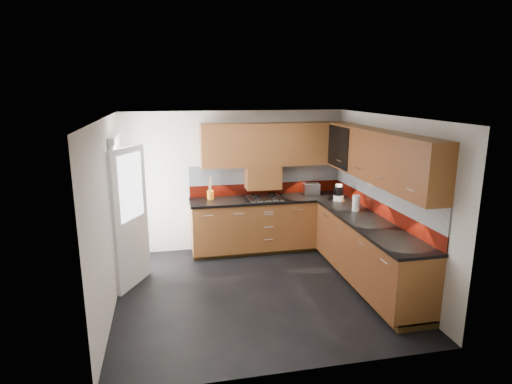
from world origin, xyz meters
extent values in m
cube|color=black|center=(0.00, 0.00, -0.01)|extent=(4.00, 3.80, 0.02)
cube|color=white|center=(0.00, 0.00, 2.45)|extent=(4.00, 3.80, 0.10)
cube|color=beige|center=(0.00, 1.84, 1.20)|extent=(4.00, 0.08, 2.64)
cube|color=beige|center=(0.00, -1.84, 1.20)|extent=(4.00, 0.08, 2.64)
cube|color=beige|center=(-1.94, 0.00, 1.20)|extent=(0.08, 3.80, 2.64)
cube|color=beige|center=(1.94, 0.00, 1.20)|extent=(0.08, 3.80, 2.64)
cube|color=brown|center=(0.55, 1.50, 0.48)|extent=(2.70, 0.60, 0.95)
cube|color=#5E2E16|center=(1.60, -0.10, 0.48)|extent=(0.60, 2.60, 0.95)
cube|color=#3B2A10|center=(0.55, 1.53, 0.05)|extent=(2.70, 0.54, 0.10)
cube|color=#3B2A10|center=(1.63, -0.10, 0.05)|extent=(0.54, 2.60, 0.10)
cube|color=black|center=(0.54, 1.49, 0.92)|extent=(2.72, 0.62, 0.04)
cube|color=black|center=(1.59, -0.12, 0.92)|extent=(0.62, 2.60, 0.04)
cube|color=#6A1409|center=(0.55, 1.79, 1.04)|extent=(2.70, 0.02, 0.20)
cube|color=silver|center=(0.55, 1.79, 1.31)|extent=(2.70, 0.02, 0.34)
cube|color=#6A1409|center=(1.89, 0.20, 1.04)|extent=(0.02, 3.20, 0.20)
cube|color=silver|center=(1.89, 0.20, 1.31)|extent=(0.02, 3.20, 0.34)
cube|color=brown|center=(0.65, 1.64, 1.84)|extent=(2.50, 0.33, 0.72)
cube|color=#5E2E16|center=(1.73, 0.04, 1.84)|extent=(0.33, 2.87, 0.72)
cube|color=silver|center=(0.50, 1.46, 1.63)|extent=(1.80, 0.01, 0.16)
cube|color=silver|center=(1.56, 0.00, 1.63)|extent=(0.01, 2.00, 0.16)
cube|color=brown|center=(0.45, 1.64, 1.28)|extent=(0.60, 0.33, 0.40)
cube|color=black|center=(1.56, 1.07, 1.84)|extent=(0.01, 0.80, 0.66)
cube|color=#FFD18C|center=(1.87, 1.07, 1.84)|extent=(0.01, 0.76, 0.64)
cube|color=black|center=(1.73, 1.07, 1.86)|extent=(0.29, 0.76, 0.01)
cylinder|color=black|center=(1.73, 0.82, 1.96)|extent=(0.07, 0.07, 0.16)
cylinder|color=black|center=(1.73, 0.97, 1.96)|extent=(0.07, 0.07, 0.16)
cylinder|color=white|center=(1.73, 1.12, 1.96)|extent=(0.07, 0.07, 0.16)
cylinder|color=black|center=(1.73, 1.27, 1.96)|extent=(0.07, 0.07, 0.16)
cube|color=white|center=(-1.86, 0.90, 1.02)|extent=(0.06, 0.95, 2.04)
cube|color=white|center=(-1.68, 0.55, 1.00)|extent=(0.42, 0.73, 1.98)
cube|color=white|center=(-1.65, 0.55, 1.45)|extent=(0.28, 0.50, 0.90)
cube|color=silver|center=(0.45, 1.48, 0.95)|extent=(0.57, 0.49, 0.02)
torus|color=black|center=(0.30, 1.36, 0.98)|extent=(0.13, 0.13, 0.02)
torus|color=black|center=(0.60, 1.36, 0.98)|extent=(0.13, 0.13, 0.02)
torus|color=black|center=(0.30, 1.60, 0.98)|extent=(0.13, 0.13, 0.02)
torus|color=black|center=(0.60, 1.60, 0.98)|extent=(0.13, 0.13, 0.02)
cube|color=black|center=(0.45, 1.24, 0.96)|extent=(0.43, 0.04, 0.02)
cylinder|color=orange|center=(-0.46, 1.63, 1.01)|extent=(0.12, 0.12, 0.14)
cylinder|color=brown|center=(-0.46, 1.65, 1.19)|extent=(0.06, 0.02, 0.29)
cylinder|color=brown|center=(-0.45, 1.64, 1.18)|extent=(0.05, 0.03, 0.27)
cylinder|color=brown|center=(-0.46, 1.65, 1.20)|extent=(0.06, 0.03, 0.31)
cylinder|color=brown|center=(-0.44, 1.64, 1.17)|extent=(0.04, 0.04, 0.25)
cylinder|color=brown|center=(-0.47, 1.64, 1.18)|extent=(0.04, 0.05, 0.28)
cube|color=silver|center=(1.31, 1.58, 1.04)|extent=(0.28, 0.18, 0.19)
cube|color=black|center=(1.31, 1.58, 1.14)|extent=(0.22, 0.02, 0.01)
cube|color=black|center=(1.31, 1.62, 1.14)|extent=(0.22, 0.02, 0.01)
cylinder|color=white|center=(1.61, 1.08, 0.99)|extent=(0.17, 0.17, 0.09)
cylinder|color=black|center=(1.61, 1.08, 1.11)|extent=(0.16, 0.16, 0.15)
cylinder|color=white|center=(1.61, 1.08, 1.20)|extent=(0.11, 0.11, 0.04)
cylinder|color=white|center=(1.64, 0.47, 1.06)|extent=(0.13, 0.13, 0.24)
cube|color=orange|center=(1.62, 1.08, 0.95)|extent=(0.16, 0.14, 0.02)
camera|label=1|loc=(-1.15, -5.38, 2.75)|focal=30.00mm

